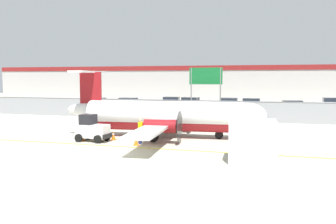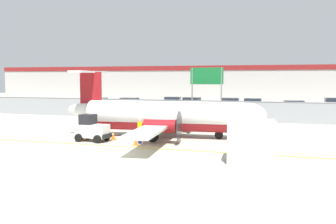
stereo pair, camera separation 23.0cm
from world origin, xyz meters
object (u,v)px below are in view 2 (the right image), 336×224
(parked_car_1, at_px, (129,104))
(parked_car_5, at_px, (254,104))
(parked_car_2, at_px, (172,102))
(parked_car_3, at_px, (193,103))
(parked_car_4, at_px, (231,104))
(parked_car_7, at_px, (333,104))
(highway_sign, at_px, (207,80))
(parked_car_6, at_px, (295,107))
(commuter_airplane, at_px, (168,116))
(ground_crew_worker, at_px, (140,130))
(traffic_cone_far_left, at_px, (113,135))
(traffic_cone_near_left, at_px, (82,136))
(parked_car_0, at_px, (99,104))
(cargo_container, at_px, (251,141))
(traffic_cone_near_right, at_px, (136,141))
(baggage_tug, at_px, (92,129))

(parked_car_1, xyz_separation_m, parked_car_5, (16.38, 3.48, 0.00))
(parked_car_2, height_order, parked_car_3, same)
(parked_car_4, xyz_separation_m, parked_car_7, (13.13, 4.45, 0.00))
(highway_sign, bearing_deg, parked_car_6, 38.20)
(commuter_airplane, relative_size, parked_car_3, 3.68)
(ground_crew_worker, distance_m, parked_car_5, 27.84)
(traffic_cone_far_left, xyz_separation_m, parked_car_4, (4.88, 26.56, 0.58))
(traffic_cone_near_left, relative_size, parked_car_0, 0.15)
(commuter_airplane, bearing_deg, parked_car_4, 81.17)
(parked_car_5, distance_m, parked_car_6, 6.05)
(parked_car_0, relative_size, parked_car_2, 0.98)
(cargo_container, bearing_deg, traffic_cone_near_right, 156.24)
(commuter_airplane, height_order, parked_car_6, commuter_airplane)
(parked_car_0, bearing_deg, parked_car_5, 10.76)
(parked_car_2, bearing_deg, parked_car_6, 161.05)
(commuter_airplane, relative_size, cargo_container, 6.33)
(cargo_container, height_order, traffic_cone_far_left, cargo_container)
(parked_car_6, bearing_deg, highway_sign, -149.28)
(ground_crew_worker, height_order, highway_sign, highway_sign)
(parked_car_4, bearing_deg, parked_car_7, 15.55)
(parked_car_0, height_order, parked_car_7, same)
(parked_car_0, bearing_deg, traffic_cone_far_left, -62.50)
(parked_car_4, relative_size, parked_car_7, 1.00)
(baggage_tug, height_order, parked_car_6, baggage_tug)
(ground_crew_worker, distance_m, traffic_cone_near_right, 0.96)
(commuter_airplane, bearing_deg, parked_car_7, 57.79)
(parked_car_1, relative_size, parked_car_4, 1.02)
(commuter_airplane, height_order, parked_car_3, commuter_airplane)
(parked_car_6, xyz_separation_m, parked_car_7, (5.12, 7.87, 0.00))
(cargo_container, bearing_deg, parked_car_5, 89.75)
(traffic_cone_near_left, xyz_separation_m, parked_car_4, (6.82, 27.51, 0.58))
(parked_car_1, relative_size, highway_sign, 0.79)
(parked_car_2, bearing_deg, traffic_cone_far_left, 91.88)
(ground_crew_worker, xyz_separation_m, cargo_container, (7.58, -3.42, 0.15))
(parked_car_2, relative_size, parked_car_3, 1.00)
(parked_car_2, distance_m, parked_car_7, 21.99)
(parked_car_0, relative_size, parked_car_3, 0.98)
(commuter_airplane, height_order, parked_car_2, commuter_airplane)
(commuter_airplane, xyz_separation_m, parked_car_5, (4.43, 24.28, -0.71))
(parked_car_1, height_order, highway_sign, highway_sign)
(traffic_cone_far_left, distance_m, parked_car_7, 35.87)
(traffic_cone_far_left, relative_size, parked_car_7, 0.15)
(cargo_container, height_order, highway_sign, highway_sign)
(parked_car_5, height_order, parked_car_6, same)
(baggage_tug, distance_m, parked_car_3, 27.62)
(highway_sign, bearing_deg, parked_car_2, 122.80)
(parked_car_2, relative_size, parked_car_7, 1.02)
(parked_car_2, bearing_deg, parked_car_5, 171.46)
(parked_car_2, bearing_deg, parked_car_7, -175.27)
(commuter_airplane, relative_size, parked_car_0, 3.77)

